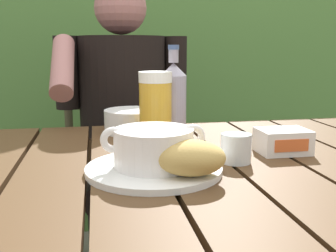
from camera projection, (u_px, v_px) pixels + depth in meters
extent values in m
cube|color=#4B321B|center=(50.00, 183.00, 0.77)|extent=(0.14, 0.93, 0.04)
cube|color=#4B321B|center=(126.00, 179.00, 0.79)|extent=(0.14, 0.93, 0.04)
cube|color=#4B321B|center=(197.00, 175.00, 0.82)|extent=(0.14, 0.93, 0.04)
cube|color=#4B321B|center=(264.00, 171.00, 0.84)|extent=(0.14, 0.93, 0.04)
cube|color=#4B321B|center=(327.00, 167.00, 0.87)|extent=(0.14, 0.93, 0.04)
cube|color=#4B321B|center=(162.00, 149.00, 1.25)|extent=(1.26, 0.03, 0.08)
cube|color=#4B321B|center=(333.00, 230.00, 1.41)|extent=(0.06, 0.06, 0.72)
cube|color=#4A7435|center=(129.00, 88.00, 2.38)|extent=(3.70, 0.60, 1.50)
cylinder|color=#4C3823|center=(91.00, 91.00, 2.49)|extent=(0.10, 0.10, 1.45)
cylinder|color=#403D26|center=(183.00, 247.00, 1.58)|extent=(0.04, 0.04, 0.43)
cylinder|color=#403D26|center=(167.00, 210.00, 1.93)|extent=(0.04, 0.04, 0.43)
cylinder|color=#403D26|center=(74.00, 217.00, 1.86)|extent=(0.04, 0.04, 0.43)
cube|color=#403D26|center=(123.00, 181.00, 1.67)|extent=(0.48, 0.41, 0.02)
cylinder|color=#403D26|center=(167.00, 114.00, 1.84)|extent=(0.04, 0.04, 0.52)
cylinder|color=#403D26|center=(69.00, 117.00, 1.76)|extent=(0.04, 0.04, 0.52)
cube|color=#403D26|center=(119.00, 132.00, 1.82)|extent=(0.44, 0.02, 0.04)
cube|color=#403D26|center=(118.00, 104.00, 1.79)|extent=(0.44, 0.02, 0.04)
cube|color=#403D26|center=(118.00, 75.00, 1.77)|extent=(0.44, 0.02, 0.04)
cylinder|color=black|center=(149.00, 179.00, 1.48)|extent=(0.13, 0.40, 0.13)
cylinder|color=black|center=(103.00, 182.00, 1.45)|extent=(0.13, 0.40, 0.13)
cylinder|color=black|center=(123.00, 107.00, 1.51)|extent=(0.32, 0.32, 0.52)
sphere|color=#9E6660|center=(120.00, 8.00, 1.44)|extent=(0.19, 0.19, 0.19)
sphere|color=black|center=(120.00, 2.00, 1.44)|extent=(0.18, 0.18, 0.18)
cylinder|color=black|center=(176.00, 72.00, 1.50)|extent=(0.08, 0.08, 0.26)
cylinder|color=black|center=(66.00, 73.00, 1.43)|extent=(0.08, 0.08, 0.26)
cylinder|color=#9E6660|center=(63.00, 66.00, 1.27)|extent=(0.07, 0.25, 0.21)
cylinder|color=white|center=(154.00, 169.00, 0.78)|extent=(0.27, 0.27, 0.01)
cylinder|color=white|center=(154.00, 148.00, 0.77)|extent=(0.15, 0.15, 0.07)
cylinder|color=#BD5123|center=(154.00, 139.00, 0.77)|extent=(0.14, 0.14, 0.01)
torus|color=white|center=(113.00, 140.00, 0.75)|extent=(0.05, 0.01, 0.05)
torus|color=white|center=(193.00, 137.00, 0.78)|extent=(0.05, 0.01, 0.05)
ellipsoid|color=tan|center=(190.00, 158.00, 0.72)|extent=(0.14, 0.12, 0.06)
cylinder|color=gold|center=(155.00, 113.00, 1.01)|extent=(0.08, 0.08, 0.15)
cylinder|color=white|center=(155.00, 77.00, 0.99)|extent=(0.08, 0.08, 0.03)
cylinder|color=#958D9D|center=(174.00, 108.00, 1.04)|extent=(0.07, 0.07, 0.17)
cone|color=#958D9D|center=(174.00, 69.00, 1.02)|extent=(0.07, 0.07, 0.03)
cylinder|color=#958D9D|center=(174.00, 56.00, 1.02)|extent=(0.03, 0.03, 0.03)
cylinder|color=#415888|center=(174.00, 47.00, 1.01)|extent=(0.03, 0.03, 0.01)
cylinder|color=silver|center=(236.00, 148.00, 0.84)|extent=(0.06, 0.06, 0.06)
cube|color=white|center=(283.00, 141.00, 0.91)|extent=(0.11, 0.08, 0.05)
cube|color=orange|center=(292.00, 146.00, 0.87)|extent=(0.08, 0.00, 0.03)
cube|color=silver|center=(220.00, 158.00, 0.86)|extent=(0.13, 0.04, 0.00)
cube|color=black|center=(189.00, 157.00, 0.86)|extent=(0.07, 0.03, 0.01)
cylinder|color=white|center=(132.00, 121.00, 1.13)|extent=(0.16, 0.16, 0.06)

